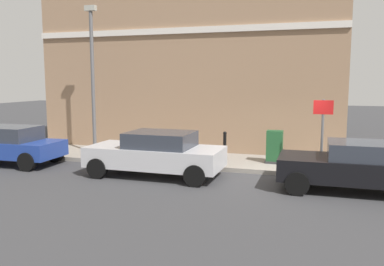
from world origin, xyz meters
TOP-DOWN VIEW (x-y plane):
  - ground at (0.00, 0.00)m, footprint 80.00×80.00m
  - sidewalk at (1.87, 6.00)m, footprint 2.66×30.00m
  - corner_building at (6.72, 4.44)m, footprint 7.13×12.89m
  - car_black at (-0.71, -2.16)m, footprint 1.87×4.32m
  - car_silver at (-0.65, 3.88)m, footprint 1.95×4.30m
  - car_blue at (-0.57, 9.90)m, footprint 1.88×4.42m
  - utility_cabinet at (1.81, 0.43)m, footprint 0.46×0.61m
  - bollard_near_cabinet at (1.91, 2.24)m, footprint 0.14×0.14m
  - bollard_far_kerb at (0.79, 3.86)m, footprint 0.14×0.14m
  - street_sign at (0.89, -1.12)m, footprint 0.08×0.60m
  - lamppost at (1.62, 7.47)m, footprint 0.20×0.44m

SIDE VIEW (x-z plane):
  - ground at x=0.00m, z-range 0.00..0.00m
  - sidewalk at x=1.87m, z-range 0.00..0.15m
  - utility_cabinet at x=1.81m, z-range 0.11..1.26m
  - bollard_near_cabinet at x=1.91m, z-range 0.19..1.22m
  - bollard_far_kerb at x=0.79m, z-range 0.19..1.22m
  - car_blue at x=-0.57m, z-range 0.03..1.42m
  - car_black at x=-0.71m, z-range 0.04..1.42m
  - car_silver at x=-0.65m, z-range 0.03..1.46m
  - street_sign at x=0.89m, z-range 0.51..2.81m
  - lamppost at x=1.62m, z-range 0.44..6.16m
  - corner_building at x=6.72m, z-range 0.00..7.78m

